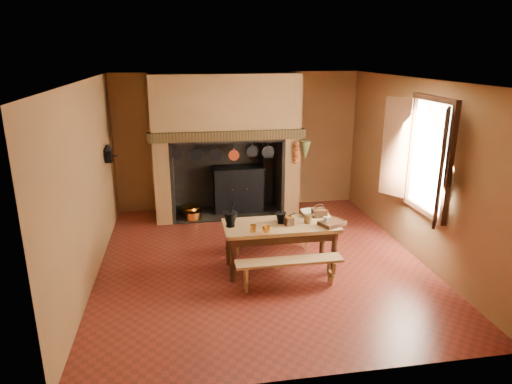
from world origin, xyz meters
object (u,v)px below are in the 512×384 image
at_px(coffee_grinder, 289,221).
at_px(wicker_basket, 319,212).
at_px(bench_front, 289,267).
at_px(mixing_bowl, 311,213).
at_px(iron_range, 238,188).
at_px(work_table, 280,231).

height_order(coffee_grinder, wicker_basket, wicker_basket).
relative_size(bench_front, mixing_bowl, 4.91).
bearing_deg(bench_front, iron_range, 94.76).
bearing_deg(coffee_grinder, mixing_bowl, 23.41).
distance_m(bench_front, wicker_basket, 1.14).
height_order(work_table, mixing_bowl, mixing_bowl).
bearing_deg(work_table, mixing_bowl, 27.81).
relative_size(work_table, wicker_basket, 7.60).
bearing_deg(iron_range, wicker_basket, -69.80).
distance_m(work_table, coffee_grinder, 0.22).
relative_size(coffee_grinder, wicker_basket, 0.82).
bearing_deg(wicker_basket, mixing_bowl, 145.15).
relative_size(iron_range, wicker_basket, 7.18).
bearing_deg(mixing_bowl, coffee_grinder, -140.99).
xyz_separation_m(work_table, coffee_grinder, (0.11, -0.07, 0.19)).
height_order(iron_range, wicker_basket, iron_range).
height_order(iron_range, mixing_bowl, iron_range).
xyz_separation_m(iron_range, mixing_bowl, (0.82, -2.47, 0.29)).
xyz_separation_m(coffee_grinder, mixing_bowl, (0.44, 0.35, -0.03)).
distance_m(bench_front, coffee_grinder, 0.72).
height_order(mixing_bowl, wicker_basket, wicker_basket).
relative_size(work_table, bench_front, 1.13).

